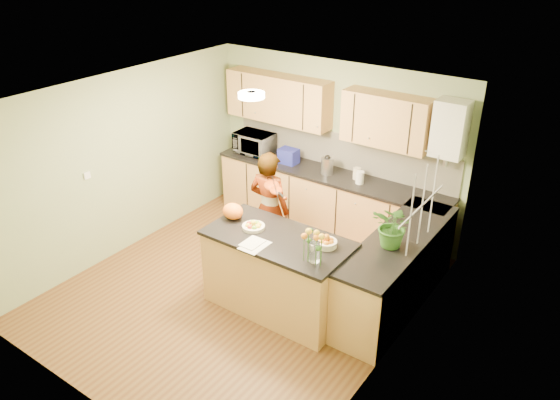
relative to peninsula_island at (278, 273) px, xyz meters
The scene contains 28 objects.
floor 0.75m from the peninsula_island, behind, with size 4.50×4.50×0.00m, color #593419.
ceiling 2.09m from the peninsula_island, behind, with size 4.00×4.50×0.02m, color silver.
wall_back 2.44m from the peninsula_island, 104.24° to the left, with size 4.00×0.02×2.50m, color gray.
wall_front 2.44m from the peninsula_island, 104.23° to the right, with size 4.00×0.02×2.50m, color gray.
wall_left 2.68m from the peninsula_island, behind, with size 0.02×4.50×2.50m, color gray.
wall_right 1.62m from the peninsula_island, ahead, with size 0.02×4.50×2.50m, color gray.
back_counter 2.00m from the peninsula_island, 103.58° to the left, with size 3.64×0.62×0.94m.
right_counter 1.41m from the peninsula_island, 36.95° to the left, with size 0.62×2.24×0.94m.
splashback 2.39m from the peninsula_island, 101.90° to the left, with size 3.60×0.02×0.52m, color silver.
upper_cabinets 2.60m from the peninsula_island, 109.75° to the left, with size 3.20×0.34×0.70m.
boiler 2.76m from the peninsula_island, 61.61° to the left, with size 0.40×0.30×0.86m.
window_right 1.87m from the peninsula_island, 22.85° to the left, with size 0.01×1.30×1.05m.
light_switch 2.75m from the peninsula_island, 166.77° to the right, with size 0.02×0.09×0.09m, color white.
ceiling_lamp 2.08m from the peninsula_island, 152.34° to the left, with size 0.30×0.30×0.07m.
peninsula_island is the anchor object (origin of this frame).
fruit_dish 0.63m from the peninsula_island, behind, with size 0.27×0.27×0.09m.
orange_bowl 0.79m from the peninsula_island, 15.26° to the left, with size 0.24×0.24×0.14m.
flower_vase 1.03m from the peninsula_island, 16.70° to the right, with size 0.27×0.27×0.50m.
orange_bag 0.91m from the peninsula_island, behind, with size 0.26×0.22×0.20m, color orange.
papers 0.58m from the peninsula_island, 108.43° to the right, with size 0.24×0.33×0.01m, color silver.
violinist 1.07m from the peninsula_island, 131.71° to the left, with size 0.58×0.38×1.60m, color #E2AA8A.
violin 1.08m from the peninsula_island, 131.48° to the left, with size 0.66×0.27×0.13m, color #561705, non-canonical shape.
microwave 2.76m from the peninsula_island, 133.46° to the left, with size 0.59×0.40×0.33m, color white.
blue_box 2.32m from the peninsula_island, 121.37° to the left, with size 0.28×0.21×0.22m, color navy.
kettle 2.07m from the peninsula_island, 104.53° to the left, with size 0.18×0.18×0.33m.
jar_cream 2.07m from the peninsula_island, 91.69° to the left, with size 0.11×0.11×0.17m, color beige.
jar_white 1.97m from the peninsula_island, 88.62° to the left, with size 0.12×0.12×0.18m, color white.
potted_plant 1.47m from the peninsula_island, 28.64° to the left, with size 0.46×0.40×0.51m, color #336822.
Camera 1 is at (3.68, -4.35, 4.14)m, focal length 35.00 mm.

